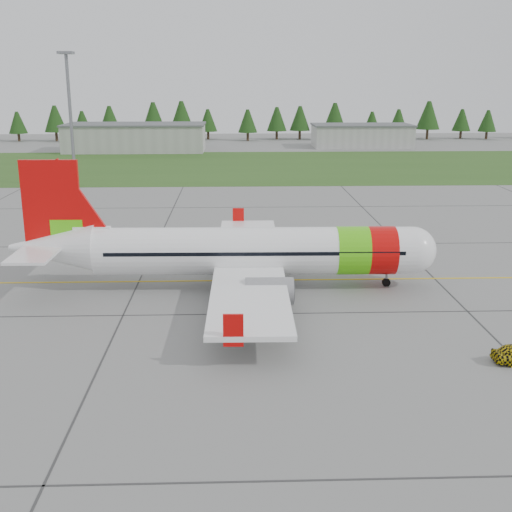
{
  "coord_description": "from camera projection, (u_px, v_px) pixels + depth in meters",
  "views": [
    {
      "loc": [
        -6.93,
        -43.44,
        16.33
      ],
      "look_at": [
        -5.34,
        3.28,
        3.43
      ],
      "focal_mm": 45.0,
      "sensor_mm": 36.0,
      "label": 1
    }
  ],
  "objects": [
    {
      "name": "ground",
      "position": [
        331.0,
        313.0,
        46.42
      ],
      "size": [
        320.0,
        320.0,
        0.0
      ],
      "primitive_type": "plane",
      "color": "gray",
      "rests_on": "ground"
    },
    {
      "name": "aircraft",
      "position": [
        244.0,
        251.0,
        51.49
      ],
      "size": [
        34.23,
        31.4,
        10.37
      ],
      "rotation": [
        0.0,
        0.0,
        -0.02
      ],
      "color": "white",
      "rests_on": "ground"
    },
    {
      "name": "service_van",
      "position": [
        57.0,
        173.0,
        102.14
      ],
      "size": [
        1.81,
        1.77,
        3.99
      ],
      "primitive_type": "imported",
      "rotation": [
        0.0,
        0.0,
        -0.42
      ],
      "color": "silver",
      "rests_on": "ground"
    },
    {
      "name": "grass_strip",
      "position": [
        270.0,
        166.0,
        125.42
      ],
      "size": [
        320.0,
        50.0,
        0.03
      ],
      "primitive_type": "cube",
      "color": "#30561E",
      "rests_on": "ground"
    },
    {
      "name": "taxi_guideline",
      "position": [
        317.0,
        280.0,
        54.13
      ],
      "size": [
        120.0,
        0.25,
        0.02
      ],
      "primitive_type": "cube",
      "color": "gold",
      "rests_on": "ground"
    },
    {
      "name": "hangar_west",
      "position": [
        136.0,
        138.0,
        150.62
      ],
      "size": [
        32.0,
        14.0,
        6.0
      ],
      "primitive_type": "cube",
      "color": "#A8A8A3",
      "rests_on": "ground"
    },
    {
      "name": "hangar_east",
      "position": [
        362.0,
        136.0,
        160.24
      ],
      "size": [
        24.0,
        12.0,
        5.2
      ],
      "primitive_type": "cube",
      "color": "#A8A8A3",
      "rests_on": "ground"
    },
    {
      "name": "floodlight_mast",
      "position": [
        71.0,
        122.0,
        98.59
      ],
      "size": [
        0.5,
        0.5,
        20.0
      ],
      "primitive_type": "cylinder",
      "color": "slate",
      "rests_on": "ground"
    },
    {
      "name": "treeline",
      "position": [
        259.0,
        122.0,
        178.05
      ],
      "size": [
        160.0,
        8.0,
        10.0
      ],
      "primitive_type": null,
      "color": "#1C3F14",
      "rests_on": "ground"
    }
  ]
}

